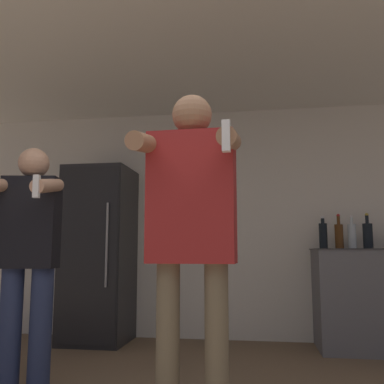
{
  "coord_description": "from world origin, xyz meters",
  "views": [
    {
      "loc": [
        0.39,
        -1.39,
        0.95
      ],
      "look_at": [
        0.06,
        0.76,
        1.25
      ],
      "focal_mm": 40.0,
      "sensor_mm": 36.0,
      "label": 1
    }
  ],
  "objects_px": {
    "bottle_short_whiskey": "(368,235)",
    "person_woman_foreground": "(192,225)",
    "bottle_green_wine": "(339,235)",
    "bottle_clear_vodka": "(352,235)",
    "bottle_red_label": "(323,235)",
    "refrigerator": "(99,254)",
    "person_man_side": "(29,253)"
  },
  "relations": [
    {
      "from": "bottle_short_whiskey",
      "to": "person_man_side",
      "type": "relative_size",
      "value": 0.21
    },
    {
      "from": "bottle_short_whiskey",
      "to": "person_man_side",
      "type": "height_order",
      "value": "person_man_side"
    },
    {
      "from": "refrigerator",
      "to": "bottle_clear_vodka",
      "type": "xyz_separation_m",
      "value": [
        2.64,
        0.08,
        0.18
      ]
    },
    {
      "from": "refrigerator",
      "to": "person_man_side",
      "type": "relative_size",
      "value": 1.1
    },
    {
      "from": "refrigerator",
      "to": "bottle_green_wine",
      "type": "height_order",
      "value": "refrigerator"
    },
    {
      "from": "bottle_green_wine",
      "to": "bottle_clear_vodka",
      "type": "bearing_deg",
      "value": -0.0
    },
    {
      "from": "bottle_short_whiskey",
      "to": "person_man_side",
      "type": "distance_m",
      "value": 3.19
    },
    {
      "from": "bottle_green_wine",
      "to": "person_woman_foreground",
      "type": "distance_m",
      "value": 2.64
    },
    {
      "from": "person_woman_foreground",
      "to": "bottle_short_whiskey",
      "type": "bearing_deg",
      "value": 59.14
    },
    {
      "from": "bottle_short_whiskey",
      "to": "refrigerator",
      "type": "bearing_deg",
      "value": -178.45
    },
    {
      "from": "bottle_clear_vodka",
      "to": "bottle_green_wine",
      "type": "bearing_deg",
      "value": 180.0
    },
    {
      "from": "refrigerator",
      "to": "bottle_green_wine",
      "type": "bearing_deg",
      "value": 1.72
    },
    {
      "from": "bottle_red_label",
      "to": "bottle_clear_vodka",
      "type": "xyz_separation_m",
      "value": [
        0.28,
        0.0,
        -0.01
      ]
    },
    {
      "from": "bottle_red_label",
      "to": "refrigerator",
      "type": "bearing_deg",
      "value": -178.17
    },
    {
      "from": "refrigerator",
      "to": "person_man_side",
      "type": "bearing_deg",
      "value": -85.15
    },
    {
      "from": "bottle_red_label",
      "to": "person_woman_foreground",
      "type": "distance_m",
      "value": 2.58
    },
    {
      "from": "bottle_short_whiskey",
      "to": "bottle_clear_vodka",
      "type": "relative_size",
      "value": 1.06
    },
    {
      "from": "bottle_short_whiskey",
      "to": "person_woman_foreground",
      "type": "distance_m",
      "value": 2.77
    },
    {
      "from": "bottle_clear_vodka",
      "to": "person_man_side",
      "type": "bearing_deg",
      "value": -144.56
    },
    {
      "from": "refrigerator",
      "to": "bottle_clear_vodka",
      "type": "bearing_deg",
      "value": 1.63
    },
    {
      "from": "bottle_green_wine",
      "to": "person_man_side",
      "type": "bearing_deg",
      "value": -143.14
    },
    {
      "from": "bottle_red_label",
      "to": "person_man_side",
      "type": "relative_size",
      "value": 0.2
    },
    {
      "from": "refrigerator",
      "to": "person_woman_foreground",
      "type": "distance_m",
      "value": 2.68
    },
    {
      "from": "refrigerator",
      "to": "person_woman_foreground",
      "type": "bearing_deg",
      "value": -59.34
    },
    {
      "from": "refrigerator",
      "to": "bottle_short_whiskey",
      "type": "relative_size",
      "value": 5.19
    },
    {
      "from": "bottle_green_wine",
      "to": "bottle_clear_vodka",
      "type": "xyz_separation_m",
      "value": [
        0.13,
        -0.0,
        -0.0
      ]
    },
    {
      "from": "bottle_short_whiskey",
      "to": "bottle_green_wine",
      "type": "relative_size",
      "value": 1.01
    },
    {
      "from": "bottle_red_label",
      "to": "bottle_green_wine",
      "type": "relative_size",
      "value": 0.95
    },
    {
      "from": "person_woman_foreground",
      "to": "person_man_side",
      "type": "xyz_separation_m",
      "value": [
        -1.22,
        0.61,
        -0.15
      ]
    },
    {
      "from": "bottle_green_wine",
      "to": "person_woman_foreground",
      "type": "xyz_separation_m",
      "value": [
        -1.15,
        -2.38,
        -0.03
      ]
    },
    {
      "from": "bottle_short_whiskey",
      "to": "person_woman_foreground",
      "type": "height_order",
      "value": "person_woman_foreground"
    },
    {
      "from": "bottle_red_label",
      "to": "bottle_green_wine",
      "type": "bearing_deg",
      "value": 0.0
    }
  ]
}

